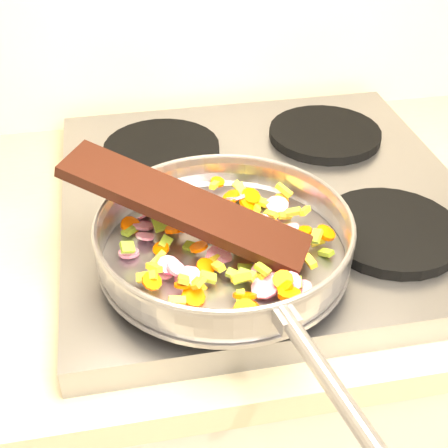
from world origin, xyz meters
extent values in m
cube|color=#939399|center=(-0.70, 1.67, 0.92)|extent=(0.60, 0.60, 0.04)
cylinder|color=black|center=(-0.84, 1.52, 0.95)|extent=(0.19, 0.19, 0.02)
cylinder|color=black|center=(-0.56, 1.52, 0.95)|extent=(0.19, 0.19, 0.02)
cylinder|color=black|center=(-0.84, 1.81, 0.95)|extent=(0.19, 0.19, 0.02)
cylinder|color=black|center=(-0.56, 1.81, 0.95)|extent=(0.19, 0.19, 0.02)
cylinder|color=#9E9EA5|center=(-0.79, 1.51, 0.96)|extent=(0.32, 0.32, 0.01)
torus|color=#9E9EA5|center=(-0.79, 1.51, 0.99)|extent=(0.36, 0.36, 0.05)
torus|color=#9E9EA5|center=(-0.79, 1.51, 1.01)|extent=(0.32, 0.32, 0.01)
cylinder|color=#9E9EA5|center=(-0.74, 1.26, 1.00)|extent=(0.05, 0.19, 0.02)
cube|color=#9E9EA5|center=(-0.76, 1.34, 1.00)|extent=(0.03, 0.03, 0.02)
cube|color=#8CAF27|center=(-0.87, 1.55, 0.99)|extent=(0.02, 0.02, 0.02)
cylinder|color=#CF1460|center=(-0.88, 1.60, 0.97)|extent=(0.04, 0.04, 0.02)
cube|color=#8CAF27|center=(-0.76, 1.44, 0.99)|extent=(0.02, 0.02, 0.01)
cylinder|color=#FF5C00|center=(-0.71, 1.47, 0.98)|extent=(0.04, 0.03, 0.02)
cylinder|color=#CF1460|center=(-0.72, 1.42, 0.97)|extent=(0.03, 0.03, 0.01)
cylinder|color=#FF5C00|center=(-0.79, 1.38, 0.98)|extent=(0.03, 0.03, 0.02)
cylinder|color=#CF1460|center=(-0.84, 1.58, 0.97)|extent=(0.03, 0.03, 0.01)
cylinder|color=#FF5C00|center=(-0.86, 1.59, 0.98)|extent=(0.03, 0.03, 0.01)
cylinder|color=#FF5C00|center=(-0.82, 1.47, 0.97)|extent=(0.03, 0.03, 0.02)
cube|color=#8CAF27|center=(-0.84, 1.43, 0.98)|extent=(0.02, 0.02, 0.01)
cube|color=yellow|center=(-0.81, 1.49, 0.97)|extent=(0.02, 0.02, 0.01)
cube|color=yellow|center=(-0.81, 1.60, 0.97)|extent=(0.03, 0.02, 0.01)
cylinder|color=#FF5C00|center=(-0.83, 1.51, 0.98)|extent=(0.03, 0.03, 0.01)
cube|color=yellow|center=(-0.70, 1.56, 0.97)|extent=(0.02, 0.01, 0.01)
cylinder|color=#CF1460|center=(-0.76, 1.52, 0.98)|extent=(0.04, 0.04, 0.02)
cylinder|color=#CF1460|center=(-0.81, 1.55, 0.97)|extent=(0.03, 0.03, 0.02)
cube|color=yellow|center=(-0.79, 1.41, 0.98)|extent=(0.01, 0.02, 0.01)
cylinder|color=#CF1460|center=(-0.89, 1.55, 0.97)|extent=(0.03, 0.03, 0.01)
cube|color=yellow|center=(-0.67, 1.50, 0.97)|extent=(0.02, 0.02, 0.01)
cube|color=yellow|center=(-0.88, 1.47, 0.98)|extent=(0.02, 0.03, 0.02)
cube|color=yellow|center=(-0.72, 1.60, 0.97)|extent=(0.01, 0.02, 0.01)
cylinder|color=#FF5C00|center=(-0.85, 1.59, 0.98)|extent=(0.03, 0.03, 0.02)
cube|color=yellow|center=(-0.68, 1.49, 0.97)|extent=(0.02, 0.01, 0.01)
cube|color=yellow|center=(-0.75, 1.62, 0.98)|extent=(0.02, 0.02, 0.02)
cylinder|color=#CF1460|center=(-0.76, 1.60, 0.98)|extent=(0.03, 0.03, 0.02)
cylinder|color=#FF5C00|center=(-0.86, 1.44, 0.98)|extent=(0.02, 0.02, 0.01)
cube|color=#8CAF27|center=(-0.72, 1.60, 0.97)|extent=(0.02, 0.02, 0.01)
cylinder|color=#FF5C00|center=(-0.74, 1.39, 0.99)|extent=(0.04, 0.04, 0.01)
cube|color=yellow|center=(-0.78, 1.62, 0.99)|extent=(0.02, 0.02, 0.01)
cylinder|color=#FF5C00|center=(-0.89, 1.45, 0.98)|extent=(0.02, 0.03, 0.02)
cylinder|color=#FF5C00|center=(-0.79, 1.41, 0.98)|extent=(0.04, 0.03, 0.02)
cube|color=yellow|center=(-0.76, 1.44, 0.97)|extent=(0.02, 0.02, 0.02)
cube|color=yellow|center=(-0.74, 1.41, 0.97)|extent=(0.02, 0.03, 0.02)
cylinder|color=#FF5C00|center=(-0.75, 1.59, 0.98)|extent=(0.03, 0.03, 0.02)
cube|color=yellow|center=(-0.88, 1.49, 0.98)|extent=(0.01, 0.03, 0.01)
cube|color=yellow|center=(-0.75, 1.52, 0.97)|extent=(0.02, 0.02, 0.01)
cube|color=yellow|center=(-0.74, 1.44, 0.97)|extent=(0.02, 0.01, 0.01)
cylinder|color=#FF5C00|center=(-0.74, 1.42, 0.99)|extent=(0.03, 0.03, 0.01)
cube|color=#8CAF27|center=(-0.82, 1.45, 0.98)|extent=(0.02, 0.02, 0.01)
cylinder|color=#FF5C00|center=(-0.83, 1.62, 0.98)|extent=(0.02, 0.03, 0.02)
cylinder|color=#CF1460|center=(-0.70, 1.53, 0.97)|extent=(0.03, 0.03, 0.02)
cylinder|color=#FF5C00|center=(-0.66, 1.50, 0.98)|extent=(0.03, 0.04, 0.02)
cube|color=yellow|center=(-0.68, 1.54, 0.98)|extent=(0.02, 0.02, 0.01)
cylinder|color=#CF1460|center=(-0.73, 1.42, 0.98)|extent=(0.03, 0.03, 0.02)
cylinder|color=#FF5C00|center=(-0.91, 1.58, 0.97)|extent=(0.03, 0.03, 0.02)
cylinder|color=#CF1460|center=(-0.76, 1.42, 0.97)|extent=(0.04, 0.04, 0.02)
cylinder|color=#FF5C00|center=(-0.78, 1.64, 0.98)|extent=(0.03, 0.03, 0.01)
cube|color=#8CAF27|center=(-0.84, 1.56, 0.98)|extent=(0.02, 0.02, 0.02)
cube|color=#8CAF27|center=(-0.67, 1.47, 0.97)|extent=(0.02, 0.02, 0.01)
cube|color=#8CAF27|center=(-0.85, 1.56, 0.98)|extent=(0.03, 0.02, 0.01)
cylinder|color=#FF5C00|center=(-0.74, 1.60, 0.98)|extent=(0.04, 0.04, 0.02)
cylinder|color=#CF1460|center=(-0.73, 1.51, 0.98)|extent=(0.04, 0.04, 0.02)
cylinder|color=#FF5C00|center=(-0.83, 1.55, 0.98)|extent=(0.02, 0.02, 0.01)
cube|color=#8CAF27|center=(-0.87, 1.52, 0.98)|extent=(0.02, 0.02, 0.02)
cube|color=#8CAF27|center=(-0.79, 1.45, 0.97)|extent=(0.02, 0.02, 0.01)
cube|color=yellow|center=(-0.73, 1.59, 0.97)|extent=(0.02, 0.03, 0.01)
cube|color=#8CAF27|center=(-0.85, 1.59, 0.97)|extent=(0.02, 0.03, 0.01)
cube|color=yellow|center=(-0.81, 1.46, 0.98)|extent=(0.02, 0.02, 0.02)
cube|color=#8CAF27|center=(-0.84, 1.62, 0.97)|extent=(0.02, 0.03, 0.01)
cube|color=#8CAF27|center=(-0.87, 1.61, 0.98)|extent=(0.02, 0.02, 0.02)
cylinder|color=#FF5C00|center=(-0.76, 1.49, 0.98)|extent=(0.03, 0.03, 0.02)
cube|color=#8CAF27|center=(-0.83, 1.52, 0.97)|extent=(0.02, 0.02, 0.01)
cylinder|color=#FF5C00|center=(-0.79, 1.55, 0.98)|extent=(0.03, 0.03, 0.01)
cylinder|color=#FF5C00|center=(-0.79, 1.40, 0.97)|extent=(0.03, 0.04, 0.02)
cube|color=yellow|center=(-0.78, 1.51, 0.98)|extent=(0.02, 0.02, 0.02)
cylinder|color=#FF5C00|center=(-0.70, 1.59, 0.97)|extent=(0.03, 0.02, 0.03)
cube|color=yellow|center=(-0.88, 1.50, 0.97)|extent=(0.02, 0.02, 0.02)
cube|color=#8CAF27|center=(-0.68, 1.49, 0.99)|extent=(0.02, 0.02, 0.02)
cube|color=yellow|center=(-0.87, 1.56, 0.98)|extent=(0.01, 0.02, 0.02)
cylinder|color=#CF1460|center=(-0.74, 1.54, 0.97)|extent=(0.04, 0.05, 0.03)
cube|color=yellow|center=(-0.73, 1.50, 0.98)|extent=(0.02, 0.02, 0.01)
cylinder|color=#FF5C00|center=(-0.84, 1.62, 0.98)|extent=(0.03, 0.02, 0.03)
cylinder|color=#CF1460|center=(-0.87, 1.48, 0.97)|extent=(0.03, 0.04, 0.03)
cube|color=yellow|center=(-0.83, 1.37, 0.97)|extent=(0.02, 0.02, 0.01)
cylinder|color=#FF5C00|center=(-0.77, 1.49, 0.98)|extent=(0.04, 0.03, 0.02)
cylinder|color=#CF1460|center=(-0.86, 1.47, 0.98)|extent=(0.03, 0.03, 0.02)
cube|color=#8CAF27|center=(-0.91, 1.57, 0.97)|extent=(0.02, 0.02, 0.01)
cylinder|color=#CF1460|center=(-0.79, 1.37, 0.97)|extent=(0.03, 0.04, 0.02)
cylinder|color=#FF5C00|center=(-0.77, 1.60, 0.98)|extent=(0.03, 0.04, 0.02)
cube|color=yellow|center=(-0.77, 1.52, 0.97)|extent=(0.02, 0.02, 0.02)
cylinder|color=#FF5C00|center=(-0.73, 1.52, 0.98)|extent=(0.02, 0.02, 0.02)
cube|color=#8CAF27|center=(-0.85, 1.44, 0.99)|extent=(0.02, 0.02, 0.02)
cylinder|color=#CF1460|center=(-0.80, 1.49, 0.97)|extent=(0.05, 0.03, 0.03)
cylinder|color=#FF5C00|center=(-0.73, 1.50, 0.99)|extent=(0.04, 0.04, 0.02)
cube|color=#8CAF27|center=(-0.77, 1.46, 0.97)|extent=(0.02, 0.02, 0.01)
cylinder|color=#FF5C00|center=(-0.74, 1.40, 0.98)|extent=(0.02, 0.02, 0.02)
cylinder|color=#CF1460|center=(-0.89, 1.58, 0.97)|extent=(0.03, 0.03, 0.01)
cube|color=yellow|center=(-0.69, 1.60, 0.98)|extent=(0.02, 0.02, 0.02)
cube|color=yellow|center=(-0.70, 1.44, 0.98)|extent=(0.01, 0.02, 0.01)
cylinder|color=#FF5C00|center=(-0.87, 1.52, 0.97)|extent=(0.02, 0.02, 0.02)
cube|color=#8CAF27|center=(-0.78, 1.54, 0.98)|extent=(0.02, 0.02, 0.01)
cube|color=#8CAF27|center=(-0.91, 1.51, 0.99)|extent=(0.02, 0.02, 0.02)
cube|color=yellow|center=(-0.79, 1.43, 0.99)|extent=(0.02, 0.01, 0.01)
cylinder|color=#FF5C00|center=(-0.69, 1.51, 0.97)|extent=(0.04, 0.04, 0.01)
cylinder|color=#CF1460|center=(-0.91, 1.52, 0.97)|extent=(0.03, 0.03, 0.01)
cylinder|color=#CF1460|center=(-0.89, 1.41, 0.96)|extent=(0.04, 0.03, 0.03)
cylinder|color=#FF5C00|center=(-0.82, 1.61, 0.97)|extent=(0.03, 0.03, 0.01)
cube|color=#8CAF27|center=(-0.81, 1.57, 0.97)|extent=(0.02, 0.01, 0.02)
cylinder|color=#CF1460|center=(-0.76, 1.45, 0.98)|extent=(0.05, 0.04, 0.03)
cube|color=#8CAF27|center=(-0.78, 1.44, 0.97)|extent=(0.03, 0.02, 0.02)
cube|color=yellow|center=(-0.83, 1.45, 0.97)|extent=(0.02, 0.02, 0.01)
cube|color=#8CAF27|center=(-0.85, 1.62, 0.98)|extent=(0.02, 0.02, 0.01)
cylinder|color=#FF5C00|center=(-0.85, 1.54, 0.98)|extent=(0.03, 0.03, 0.02)
cube|color=yellow|center=(-0.73, 1.58, 0.97)|extent=(0.01, 0.02, 0.01)
cube|color=#8CAF27|center=(-0.69, 1.54, 0.99)|extent=(0.02, 0.02, 0.01)
cube|color=yellow|center=(-0.86, 1.42, 0.97)|extent=(0.02, 0.01, 0.01)
cylinder|color=#CF1460|center=(-0.72, 1.47, 0.97)|extent=(0.04, 0.04, 0.02)
cylinder|color=#FF5C00|center=(-0.84, 1.60, 0.97)|extent=(0.03, 0.03, 0.02)
cube|color=#8CAF27|center=(-0.79, 1.38, 0.97)|extent=(0.03, 0.02, 0.02)
cube|color=#8CAF27|center=(-0.73, 1.42, 0.98)|extent=(0.02, 0.02, 0.02)
cylinder|color=#CF1460|center=(-0.87, 1.47, 0.98)|extent=(0.03, 0.03, 0.02)
cylinder|color=#FF5C00|center=(-0.84, 1.43, 0.97)|extent=(0.03, 0.03, 0.02)
cylinder|color=#CF1460|center=(-0.85, 1.46, 0.97)|extent=(0.05, 0.04, 0.02)
cylinder|color=#CF1460|center=(-0.71, 1.58, 0.97)|extent=(0.03, 0.03, 0.01)
cube|color=#8CAF27|center=(-0.76, 1.46, 0.98)|extent=(0.02, 0.02, 0.01)
cylinder|color=#CF1460|center=(-0.76, 1.50, 0.98)|extent=(0.04, 0.04, 0.02)
cylinder|color=#FF5C00|center=(-0.81, 1.57, 0.98)|extent=(0.04, 0.04, 0.02)
cube|color=#8CAF27|center=(-0.79, 1.60, 0.97)|extent=(0.03, 0.02, 0.01)
cube|color=yellow|center=(-0.89, 1.46, 0.98)|extent=(0.03, 0.02, 0.02)
cylinder|color=#CF1460|center=(-0.84, 1.60, 0.98)|extent=(0.04, 0.04, 0.02)
cylinder|color=#FF5C00|center=(-0.83, 1.60, 0.97)|extent=(0.02, 0.02, 0.02)
cylinder|color=#CF1460|center=(-0.87, 1.47, 0.97)|extent=(0.03, 0.03, 0.02)
cube|color=#8CAF27|center=(-0.78, 1.43, 0.98)|extent=(0.02, 0.02, 0.01)
cube|color=yellow|center=(-0.72, 1.56, 0.97)|extent=(0.02, 0.03, 0.02)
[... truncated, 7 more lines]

